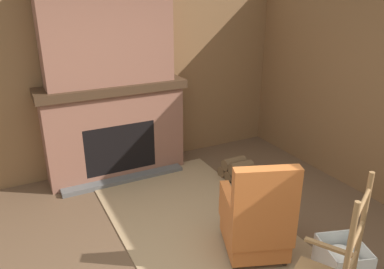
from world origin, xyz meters
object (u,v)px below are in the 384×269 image
Objects in this scene: armchair at (256,221)px; decorative_plate_on_mantel at (118,71)px; storage_case at (161,73)px; oil_lamp_vase at (81,78)px; firewood_stack at (237,171)px; laundry_basket at (342,261)px.

decorative_plate_on_mantel is at bearing 34.03° from armchair.
oil_lamp_vase is at bearing -90.01° from storage_case.
oil_lamp_vase is at bearing 44.75° from armchair.
laundry_basket reaches higher than firewood_stack.
laundry_basket is 2.16× the size of storage_case.
decorative_plate_on_mantel is (-2.37, -0.55, 1.05)m from armchair.
storage_case is (-2.97, -0.46, 1.18)m from laundry_basket.
decorative_plate_on_mantel is (-1.02, -1.25, 1.29)m from firewood_stack.
armchair is 0.82m from laundry_basket.
armchair is 2.54m from storage_case.
armchair is 2.65m from decorative_plate_on_mantel.
firewood_stack is 2.11× the size of storage_case.
armchair is at bearing 13.16° from decorative_plate_on_mantel.
storage_case reaches higher than armchair.
oil_lamp_vase is 1.07m from storage_case.
decorative_plate_on_mantel is at bearing -160.63° from laundry_basket.
decorative_plate_on_mantel reaches higher than storage_case.
decorative_plate_on_mantel reaches higher than laundry_basket.
armchair is at bearing 23.88° from oil_lamp_vase.
decorative_plate_on_mantel is at bearing 92.36° from oil_lamp_vase.
oil_lamp_vase is at bearing -87.64° from decorative_plate_on_mantel.
decorative_plate_on_mantel reaches higher than armchair.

